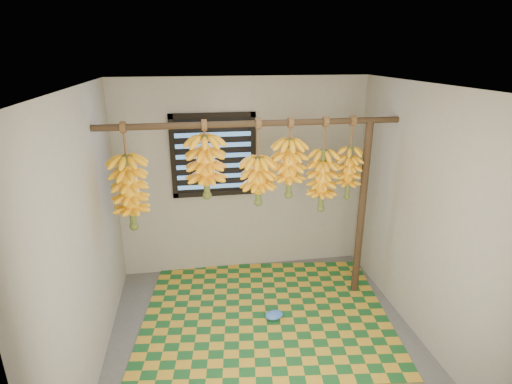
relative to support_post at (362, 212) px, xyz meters
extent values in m
cube|color=#4F4F4F|center=(-1.20, -0.70, -1.00)|extent=(3.00, 3.00, 0.01)
cube|color=silver|center=(-1.20, -0.70, 1.40)|extent=(3.00, 3.00, 0.01)
cube|color=gray|center=(-1.20, 0.80, 0.20)|extent=(3.00, 0.01, 2.40)
cube|color=gray|center=(-2.71, -0.70, 0.20)|extent=(0.01, 3.00, 2.40)
cube|color=gray|center=(0.30, -0.70, 0.20)|extent=(0.01, 3.00, 2.40)
cube|color=black|center=(-1.55, 0.78, 0.50)|extent=(1.00, 0.04, 1.00)
cylinder|color=#402B1B|center=(-1.20, 0.00, 1.00)|extent=(3.00, 0.06, 0.06)
cylinder|color=#402B1B|center=(0.00, 0.00, 0.00)|extent=(0.08, 0.08, 2.00)
cube|color=#175022|center=(-1.11, -0.25, -0.99)|extent=(2.80, 2.36, 0.01)
ellipsoid|color=blue|center=(-1.05, -0.38, -0.95)|extent=(0.22, 0.18, 0.08)
cylinder|color=brown|center=(-2.42, 0.00, 0.87)|extent=(0.02, 0.02, 0.32)
cylinder|color=#4C5923|center=(-2.42, 0.00, 0.38)|extent=(0.07, 0.07, 0.71)
cylinder|color=brown|center=(-1.67, 0.00, 0.95)|extent=(0.02, 0.02, 0.16)
cylinder|color=#4C5923|center=(-1.67, 0.00, 0.61)|extent=(0.07, 0.07, 0.59)
cylinder|color=brown|center=(-1.15, 0.00, 0.83)|extent=(0.02, 0.02, 0.39)
cylinder|color=#4C5923|center=(-1.15, 0.00, 0.44)|extent=(0.06, 0.06, 0.46)
cylinder|color=brown|center=(-0.83, 0.00, 0.92)|extent=(0.02, 0.02, 0.22)
cylinder|color=#4C5923|center=(-0.83, 0.00, 0.55)|extent=(0.06, 0.06, 0.57)
cylinder|color=brown|center=(-0.47, 0.00, 0.86)|extent=(0.02, 0.02, 0.34)
cylinder|color=#4C5923|center=(-0.47, 0.00, 0.40)|extent=(0.06, 0.06, 0.63)
cylinder|color=brown|center=(-0.19, 0.00, 0.87)|extent=(0.02, 0.02, 0.32)
cylinder|color=#4C5923|center=(-0.19, 0.00, 0.47)|extent=(0.05, 0.05, 0.53)
camera|label=1|loc=(-1.81, -3.81, 1.66)|focal=28.00mm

